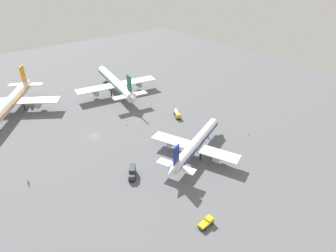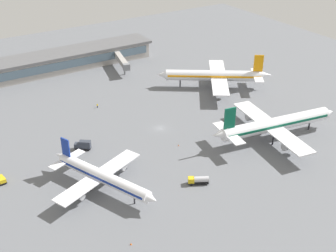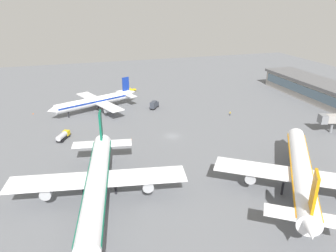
# 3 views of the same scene
# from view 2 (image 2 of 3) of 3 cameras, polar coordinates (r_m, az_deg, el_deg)

# --- Properties ---
(ground) EXTENTS (288.00, 288.00, 0.00)m
(ground) POSITION_cam_2_polar(r_m,az_deg,el_deg) (163.58, -1.03, -0.31)
(ground) COLOR slate
(terminal_building) EXTENTS (90.07, 16.46, 8.66)m
(terminal_building) POSITION_cam_2_polar(r_m,az_deg,el_deg) (223.94, -13.31, 8.46)
(terminal_building) COLOR #9E9993
(terminal_building) RESTS_ON ground
(airplane_at_gate) EXTENTS (51.29, 41.54, 15.65)m
(airplane_at_gate) POSITION_cam_2_polar(r_m,az_deg,el_deg) (159.23, 13.83, 0.25)
(airplane_at_gate) COLOR white
(airplane_at_gate) RESTS_ON ground
(airplane_taxiing) EXTENTS (31.76, 38.43, 12.28)m
(airplane_taxiing) POSITION_cam_2_polar(r_m,az_deg,el_deg) (131.27, -8.65, -6.53)
(airplane_taxiing) COLOR white
(airplane_taxiing) RESTS_ON ground
(airplane_distant) EXTENTS (44.40, 37.46, 15.55)m
(airplane_distant) POSITION_cam_2_polar(r_m,az_deg,el_deg) (196.62, 6.18, 6.58)
(airplane_distant) COLOR white
(airplane_distant) RESTS_ON ground
(fuel_truck) EXTENTS (6.44, 4.68, 2.50)m
(fuel_truck) POSITION_cam_2_polar(r_m,az_deg,el_deg) (133.86, 4.02, -7.06)
(fuel_truck) COLOR black
(fuel_truck) RESTS_ON ground
(catering_truck) EXTENTS (5.60, 4.91, 3.30)m
(catering_truck) POSITION_cam_2_polar(r_m,az_deg,el_deg) (152.76, -11.05, -2.46)
(catering_truck) COLOR black
(catering_truck) RESTS_ON ground
(pushback_tractor) EXTENTS (2.45, 4.52, 1.90)m
(pushback_tractor) POSITION_cam_2_polar(r_m,az_deg,el_deg) (143.77, -20.97, -6.58)
(pushback_tractor) COLOR black
(pushback_tractor) RESTS_ON ground
(ground_crew_worker) EXTENTS (0.54, 0.50, 1.67)m
(ground_crew_worker) POSITION_cam_2_polar(r_m,az_deg,el_deg) (180.96, -9.24, 2.64)
(ground_crew_worker) COLOR #1E2338
(ground_crew_worker) RESTS_ON ground
(jet_bridge) EXTENTS (7.37, 20.81, 6.74)m
(jet_bridge) POSITION_cam_2_polar(r_m,az_deg,el_deg) (215.35, -6.05, 8.46)
(jet_bridge) COLOR #9E9993
(jet_bridge) RESTS_ON ground
(safety_cone_near_gate) EXTENTS (0.44, 0.44, 0.60)m
(safety_cone_near_gate) POSITION_cam_2_polar(r_m,az_deg,el_deg) (114.76, -4.88, -15.12)
(safety_cone_near_gate) COLOR #EA590C
(safety_cone_near_gate) RESTS_ON ground
(safety_cone_mid_apron) EXTENTS (0.44, 0.44, 0.60)m
(safety_cone_mid_apron) POSITION_cam_2_polar(r_m,az_deg,el_deg) (152.59, 1.39, -2.52)
(safety_cone_mid_apron) COLOR #EA590C
(safety_cone_mid_apron) RESTS_ON ground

